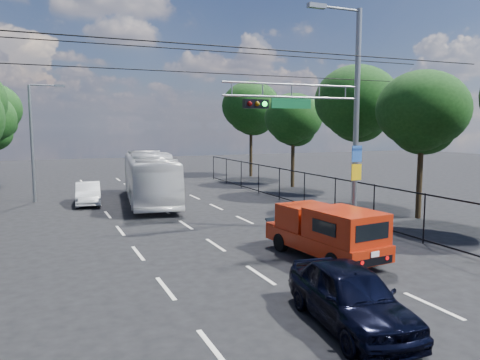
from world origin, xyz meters
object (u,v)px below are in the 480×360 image
signal_mast (333,110)px  white_van (88,193)px  navy_hatchback (350,296)px  white_bus (150,177)px  red_pickup (326,231)px

signal_mast → white_van: signal_mast is taller
navy_hatchback → white_bus: size_ratio=0.39×
navy_hatchback → white_van: (-3.89, 20.04, -0.08)m
signal_mast → navy_hatchback: bearing=-121.5°
signal_mast → white_van: size_ratio=2.44×
white_bus → white_van: white_bus is taller
signal_mast → white_bus: bearing=115.5°
red_pickup → white_bus: (-2.95, 14.45, 0.51)m
white_bus → signal_mast: bearing=-57.0°
red_pickup → navy_hatchback: (-2.59, -4.89, -0.26)m
red_pickup → white_van: (-6.48, 15.14, -0.35)m
signal_mast → navy_hatchback: size_ratio=2.24×
red_pickup → white_van: size_ratio=1.32×
red_pickup → navy_hatchback: size_ratio=1.21×
navy_hatchback → signal_mast: bearing=66.4°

